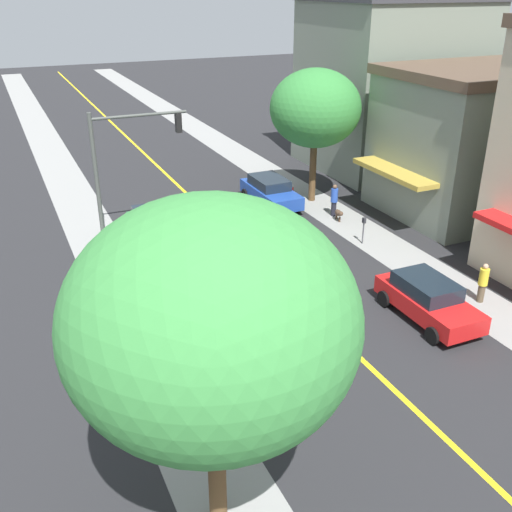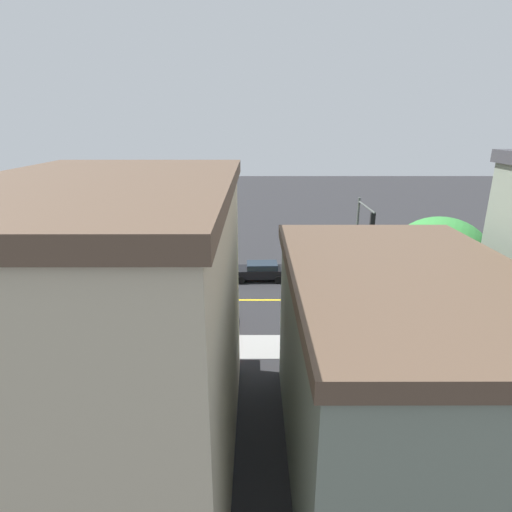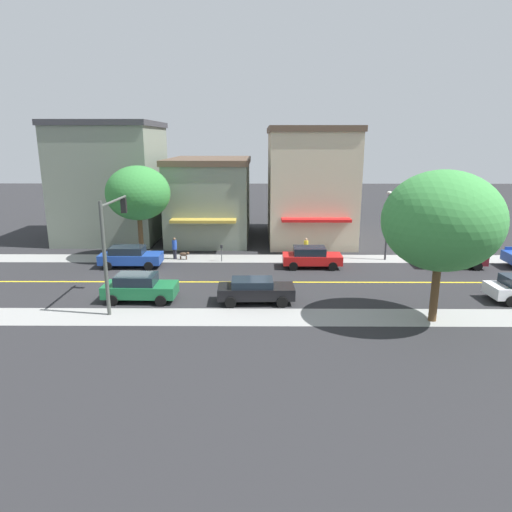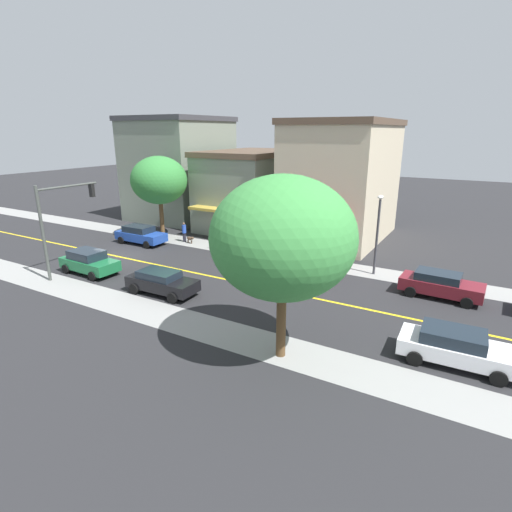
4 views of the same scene
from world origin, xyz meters
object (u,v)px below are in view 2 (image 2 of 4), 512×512
(fire_hydrant, at_px, (436,332))
(traffic_light_mast, at_px, (362,227))
(blue_sedan_left_curb, at_px, (414,313))
(parking_meter, at_px, (309,325))
(street_lamp, at_px, (72,288))
(black_sedan_right_curb, at_px, (260,271))
(street_tree_left_near, at_px, (146,207))
(pedestrian_yellow_shirt, at_px, (189,335))
(pedestrian_blue_shirt, at_px, (379,330))
(white_sedan_right_curb, at_px, (55,272))
(maroon_sedan_left_curb, at_px, (21,314))
(street_tree_right_corner, at_px, (439,258))
(small_dog, at_px, (363,337))
(red_sedan_left_curb, at_px, (194,313))
(green_sedan_right_curb, at_px, (347,271))

(fire_hydrant, bearing_deg, traffic_light_mast, 12.15)
(fire_hydrant, height_order, traffic_light_mast, traffic_light_mast)
(blue_sedan_left_curb, bearing_deg, parking_meter, 14.09)
(parking_meter, xyz_separation_m, blue_sedan_left_curb, (1.71, -6.67, -0.05))
(street_lamp, relative_size, black_sedan_right_curb, 1.21)
(street_tree_left_near, relative_size, pedestrian_yellow_shirt, 4.80)
(street_lamp, distance_m, pedestrian_blue_shirt, 16.88)
(street_lamp, bearing_deg, blue_sedan_left_curb, -83.39)
(fire_hydrant, relative_size, blue_sedan_left_curb, 0.18)
(white_sedan_right_curb, distance_m, pedestrian_blue_shirt, 24.46)
(fire_hydrant, distance_m, maroon_sedan_left_curb, 24.71)
(maroon_sedan_left_curb, height_order, pedestrian_yellow_shirt, pedestrian_yellow_shirt)
(blue_sedan_left_curb, bearing_deg, street_tree_right_corner, 84.76)
(pedestrian_yellow_shirt, bearing_deg, street_tree_right_corner, -134.00)
(black_sedan_right_curb, bearing_deg, street_tree_left_near, -17.79)
(street_tree_left_near, height_order, pedestrian_yellow_shirt, street_tree_left_near)
(parking_meter, distance_m, small_dog, 3.09)
(red_sedan_left_curb, bearing_deg, street_lamp, 20.98)
(pedestrian_blue_shirt, bearing_deg, red_sedan_left_curb, 173.40)
(black_sedan_right_curb, distance_m, pedestrian_blue_shirt, 11.87)
(green_sedan_right_curb, height_order, pedestrian_blue_shirt, pedestrian_blue_shirt)
(red_sedan_left_curb, bearing_deg, pedestrian_yellow_shirt, 93.05)
(traffic_light_mast, xyz_separation_m, street_lamp, (-10.48, 18.15, -0.76))
(street_lamp, xyz_separation_m, pedestrian_yellow_shirt, (-0.46, -6.24, -2.57))
(fire_hydrant, distance_m, pedestrian_blue_shirt, 3.69)
(maroon_sedan_left_curb, height_order, small_dog, maroon_sedan_left_curb)
(street_tree_left_near, bearing_deg, white_sedan_right_curb, 114.68)
(white_sedan_right_curb, height_order, pedestrian_yellow_shirt, pedestrian_yellow_shirt)
(parking_meter, height_order, blue_sedan_left_curb, blue_sedan_left_curb)
(street_tree_right_corner, bearing_deg, red_sedan_left_curb, 79.10)
(traffic_light_mast, distance_m, pedestrian_yellow_shirt, 16.51)
(street_tree_left_near, height_order, green_sedan_right_curb, street_tree_left_near)
(maroon_sedan_left_curb, distance_m, pedestrian_yellow_shirt, 10.93)
(fire_hydrant, distance_m, small_dog, 4.38)
(traffic_light_mast, height_order, pedestrian_blue_shirt, traffic_light_mast)
(parking_meter, distance_m, pedestrian_yellow_shirt, 6.75)
(parking_meter, height_order, white_sedan_right_curb, white_sedan_right_curb)
(street_tree_left_near, xyz_separation_m, maroon_sedan_left_curb, (-10.43, 5.24, -4.51))
(blue_sedan_left_curb, relative_size, small_dog, 5.29)
(street_tree_left_near, relative_size, white_sedan_right_curb, 1.68)
(traffic_light_mast, bearing_deg, red_sedan_left_curb, -55.76)
(red_sedan_left_curb, bearing_deg, fire_hydrant, 173.52)
(red_sedan_left_curb, bearing_deg, street_tree_left_near, -62.49)
(white_sedan_right_curb, height_order, pedestrian_blue_shirt, pedestrian_blue_shirt)
(green_sedan_right_curb, bearing_deg, parking_meter, 66.88)
(maroon_sedan_left_curb, bearing_deg, green_sedan_right_curb, -158.10)
(small_dog, bearing_deg, parking_meter, 2.80)
(pedestrian_yellow_shirt, relative_size, small_dog, 1.91)
(fire_hydrant, relative_size, white_sedan_right_curb, 0.17)
(traffic_light_mast, height_order, white_sedan_right_curb, traffic_light_mast)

